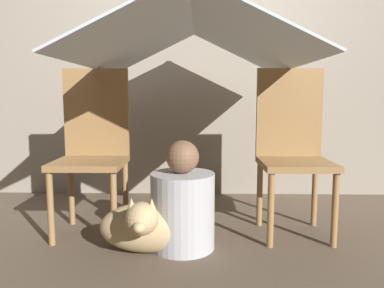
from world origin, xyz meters
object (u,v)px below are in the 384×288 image
Objects in this scene: chair_left at (93,145)px; chair_right at (292,145)px; person_front at (183,205)px; dog at (147,226)px.

chair_right is (1.21, -0.00, 0.00)m from chair_left.
chair_right is 0.76m from person_front.
person_front is at bearing -157.75° from chair_right.
chair_left and chair_right have the same top height.
chair_right is at bearing -0.82° from chair_left.
chair_right reaches higher than dog.
chair_right is at bearing 23.16° from person_front.
chair_right reaches higher than person_front.
chair_left is 0.65m from dog.
person_front is at bearing -27.23° from chair_left.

